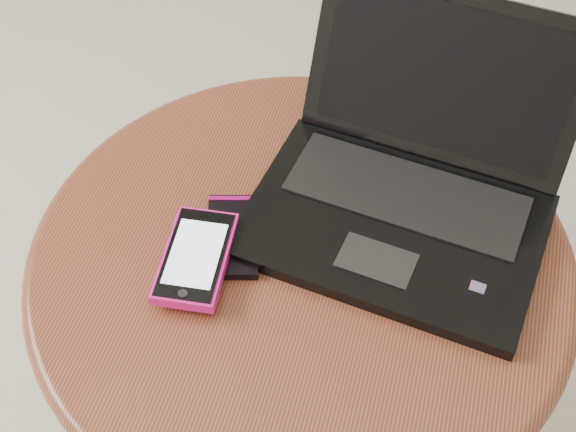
# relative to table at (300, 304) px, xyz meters

# --- Properties ---
(table) EXTENTS (0.62, 0.62, 0.49)m
(table) POSITION_rel_table_xyz_m (0.00, 0.00, 0.00)
(table) COLOR brown
(table) RESTS_ON ground
(laptop) EXTENTS (0.36, 0.35, 0.20)m
(laptop) POSITION_rel_table_xyz_m (0.10, 0.10, 0.14)
(laptop) COLOR black
(laptop) RESTS_ON table
(phone_black) EXTENTS (0.09, 0.13, 0.01)m
(phone_black) POSITION_rel_table_xyz_m (-0.08, -0.00, 0.11)
(phone_black) COLOR black
(phone_black) RESTS_ON table
(phone_pink) EXTENTS (0.08, 0.13, 0.02)m
(phone_pink) POSITION_rel_table_xyz_m (-0.10, -0.05, 0.12)
(phone_pink) COLOR #F01790
(phone_pink) RESTS_ON phone_black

